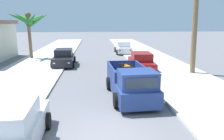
# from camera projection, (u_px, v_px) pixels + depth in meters

# --- Properties ---
(ground_plane) EXTENTS (160.00, 160.00, 0.00)m
(ground_plane) POSITION_uv_depth(u_px,v_px,m) (109.00, 135.00, 7.87)
(ground_plane) COLOR slate
(sidewalk_left) EXTENTS (5.26, 60.00, 0.12)m
(sidewalk_left) POSITION_uv_depth(u_px,v_px,m) (35.00, 68.00, 19.06)
(sidewalk_left) COLOR beige
(sidewalk_left) RESTS_ON ground
(sidewalk_right) EXTENTS (5.26, 60.00, 0.12)m
(sidewalk_right) POSITION_uv_depth(u_px,v_px,m) (161.00, 66.00, 19.99)
(sidewalk_right) COLOR beige
(sidewalk_right) RESTS_ON ground
(curb_left) EXTENTS (0.16, 60.00, 0.10)m
(curb_left) POSITION_uv_depth(u_px,v_px,m) (49.00, 68.00, 19.17)
(curb_left) COLOR silver
(curb_left) RESTS_ON ground
(curb_right) EXTENTS (0.16, 60.00, 0.10)m
(curb_right) POSITION_uv_depth(u_px,v_px,m) (148.00, 66.00, 19.90)
(curb_right) COLOR silver
(curb_right) RESTS_ON ground
(pickup_truck) EXTENTS (2.41, 5.30, 1.80)m
(pickup_truck) POSITION_uv_depth(u_px,v_px,m) (131.00, 83.00, 11.64)
(pickup_truck) COLOR navy
(pickup_truck) RESTS_ON ground
(car_left_near) EXTENTS (2.15, 4.32, 1.54)m
(car_left_near) POSITION_uv_depth(u_px,v_px,m) (10.00, 130.00, 6.82)
(car_left_near) COLOR silver
(car_left_near) RESTS_ON ground
(car_right_near) EXTENTS (2.13, 4.31, 1.54)m
(car_right_near) POSITION_uv_depth(u_px,v_px,m) (64.00, 58.00, 20.32)
(car_right_near) COLOR black
(car_right_near) RESTS_ON ground
(car_left_mid) EXTENTS (2.06, 4.28, 1.54)m
(car_left_mid) POSITION_uv_depth(u_px,v_px,m) (123.00, 48.00, 28.06)
(car_left_mid) COLOR silver
(car_left_mid) RESTS_ON ground
(car_right_mid) EXTENTS (2.17, 4.32, 1.54)m
(car_right_mid) POSITION_uv_depth(u_px,v_px,m) (141.00, 62.00, 18.06)
(car_right_mid) COLOR maroon
(car_right_mid) RESTS_ON ground
(palm_tree_left_mid) EXTENTS (4.14, 3.82, 5.08)m
(palm_tree_left_mid) POSITION_uv_depth(u_px,v_px,m) (29.00, 20.00, 22.98)
(palm_tree_left_mid) COLOR brown
(palm_tree_left_mid) RESTS_ON ground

